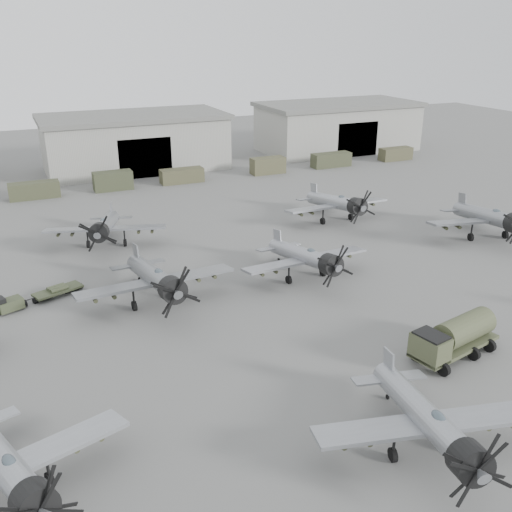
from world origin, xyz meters
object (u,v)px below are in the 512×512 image
at_px(aircraft_mid_1, 157,279).
at_px(fuel_tanker, 455,336).
at_px(aircraft_mid_3, 492,218).
at_px(aircraft_far_0, 105,226).
at_px(aircraft_mid_2, 307,257).
at_px(aircraft_far_1, 338,203).
at_px(tug_trailer, 29,299).
at_px(aircraft_near_1, 431,423).
at_px(aircraft_near_0, 7,468).

distance_m(aircraft_mid_1, fuel_tanker, 23.20).
relative_size(aircraft_mid_1, aircraft_mid_3, 0.96).
distance_m(aircraft_far_0, fuel_tanker, 36.36).
height_order(aircraft_mid_1, aircraft_mid_3, aircraft_mid_3).
bearing_deg(aircraft_mid_2, fuel_tanker, -82.39).
bearing_deg(aircraft_mid_2, aircraft_far_1, 45.56).
height_order(aircraft_mid_2, aircraft_mid_3, aircraft_mid_3).
relative_size(aircraft_far_1, tug_trailer, 1.79).
height_order(aircraft_mid_1, aircraft_mid_2, aircraft_mid_1).
relative_size(aircraft_far_0, aircraft_far_1, 0.98).
height_order(aircraft_mid_1, fuel_tanker, aircraft_mid_1).
height_order(aircraft_near_1, aircraft_mid_2, aircraft_near_1).
height_order(aircraft_far_0, aircraft_far_1, aircraft_far_1).
height_order(aircraft_far_0, fuel_tanker, aircraft_far_0).
distance_m(aircraft_near_1, aircraft_mid_2, 23.57).
xyz_separation_m(aircraft_near_1, aircraft_mid_3, (28.41, 24.35, 0.23)).
height_order(aircraft_mid_1, aircraft_far_0, aircraft_mid_1).
bearing_deg(tug_trailer, fuel_tanker, -57.91).
distance_m(aircraft_near_1, aircraft_mid_3, 37.41).
bearing_deg(aircraft_near_1, aircraft_mid_3, 53.77).
bearing_deg(aircraft_mid_2, aircraft_near_0, -149.37).
xyz_separation_m(aircraft_near_1, aircraft_far_1, (16.53, 36.13, 0.09)).
xyz_separation_m(aircraft_far_0, tug_trailer, (-8.32, -11.00, -1.75)).
height_order(aircraft_near_0, aircraft_mid_3, aircraft_mid_3).
height_order(aircraft_mid_3, tug_trailer, aircraft_mid_3).
xyz_separation_m(aircraft_near_0, tug_trailer, (2.10, 22.42, -1.68)).
xyz_separation_m(aircraft_near_1, tug_trailer, (-18.27, 27.86, -1.72)).
relative_size(fuel_tanker, tug_trailer, 1.06).
bearing_deg(aircraft_mid_1, aircraft_mid_2, -5.01).
bearing_deg(aircraft_far_1, fuel_tanker, -106.33).
xyz_separation_m(aircraft_mid_2, aircraft_mid_3, (23.17, 1.37, 0.27)).
relative_size(aircraft_near_0, aircraft_mid_3, 0.89).
bearing_deg(tug_trailer, aircraft_mid_2, -32.18).
bearing_deg(aircraft_mid_3, aircraft_far_0, 172.26).
relative_size(aircraft_near_0, aircraft_mid_2, 1.00).
height_order(aircraft_far_1, fuel_tanker, aircraft_far_1).
bearing_deg(aircraft_near_0, fuel_tanker, -13.06).
xyz_separation_m(aircraft_mid_1, aircraft_far_0, (-1.47, 15.48, -0.13)).
bearing_deg(aircraft_far_1, aircraft_near_1, -115.02).
xyz_separation_m(aircraft_near_0, aircraft_mid_1, (11.89, 17.94, 0.19)).
height_order(aircraft_near_1, aircraft_far_0, aircraft_far_0).
bearing_deg(aircraft_near_1, tug_trailer, 136.42).
height_order(aircraft_near_0, aircraft_far_0, aircraft_far_0).
distance_m(aircraft_mid_3, aircraft_far_0, 41.01).
xyz_separation_m(aircraft_near_0, aircraft_mid_2, (25.61, 17.54, -0.01)).
xyz_separation_m(aircraft_mid_1, aircraft_mid_2, (13.72, -0.40, -0.19)).
relative_size(aircraft_mid_1, fuel_tanker, 1.75).
distance_m(aircraft_mid_2, tug_trailer, 24.07).
xyz_separation_m(aircraft_near_0, aircraft_far_0, (10.42, 33.42, 0.06)).
height_order(aircraft_mid_1, aircraft_far_1, aircraft_mid_1).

